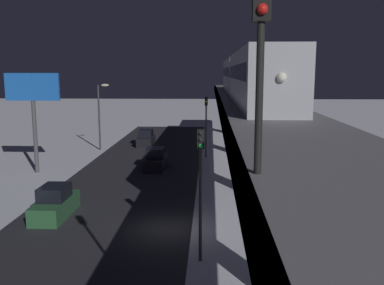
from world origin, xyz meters
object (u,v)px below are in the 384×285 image
(rail_signal, at_px, (261,41))
(sedan_black, at_px, (146,139))
(subway_train, at_px, (246,76))
(sedan_green, at_px, (55,204))
(sedan_black_2, at_px, (155,160))
(commercial_billboard, at_px, (33,97))
(traffic_light_mid, at_px, (206,118))
(traffic_light_near, at_px, (201,176))

(rail_signal, bearing_deg, sedan_black, -78.26)
(sedan_black, bearing_deg, rail_signal, 101.74)
(subway_train, bearing_deg, sedan_green, 42.75)
(sedan_black, relative_size, sedan_black_2, 0.99)
(subway_train, relative_size, commercial_billboard, 4.14)
(sedan_black_2, height_order, traffic_light_mid, traffic_light_mid)
(sedan_black, height_order, traffic_light_near, traffic_light_near)
(traffic_light_near, relative_size, commercial_billboard, 0.72)
(commercial_billboard, bearing_deg, traffic_light_mid, -153.17)
(sedan_black_2, bearing_deg, sedan_black, 102.44)
(subway_train, distance_m, rail_signal, 28.59)
(subway_train, bearing_deg, sedan_black, -52.75)
(rail_signal, distance_m, sedan_black, 44.78)
(traffic_light_mid, height_order, commercial_billboard, commercial_billboard)
(traffic_light_mid, bearing_deg, commercial_billboard, 26.83)
(sedan_black, height_order, sedan_black_2, same)
(sedan_green, bearing_deg, traffic_light_mid, -115.79)
(sedan_black_2, bearing_deg, commercial_billboard, -168.77)
(sedan_black_2, height_order, sedan_green, same)
(sedan_black_2, relative_size, commercial_billboard, 0.48)
(traffic_light_mid, bearing_deg, sedan_black, -43.41)
(rail_signal, relative_size, traffic_light_near, 0.62)
(sedan_black_2, height_order, commercial_billboard, commercial_billboard)
(sedan_green, bearing_deg, sedan_black_2, -108.62)
(traffic_light_near, height_order, commercial_billboard, commercial_billboard)
(traffic_light_near, bearing_deg, rail_signal, 97.72)
(sedan_green, bearing_deg, subway_train, -137.25)
(rail_signal, bearing_deg, traffic_light_mid, -87.71)
(traffic_light_mid, bearing_deg, sedan_black_2, 49.98)
(traffic_light_near, relative_size, traffic_light_mid, 1.00)
(rail_signal, xyz_separation_m, sedan_black, (8.93, -42.99, -8.82))
(sedan_black, distance_m, traffic_light_mid, 10.87)
(sedan_black_2, relative_size, traffic_light_mid, 0.66)
(traffic_light_mid, xyz_separation_m, commercial_billboard, (15.19, 7.68, 2.63))
(sedan_green, xyz_separation_m, traffic_light_near, (-9.30, 6.08, 3.40))
(sedan_black, relative_size, traffic_light_near, 0.66)
(rail_signal, distance_m, sedan_black_2, 32.14)
(subway_train, relative_size, sedan_black, 8.77)
(traffic_light_mid, bearing_deg, rail_signal, 92.29)
(sedan_black_2, xyz_separation_m, traffic_light_near, (-4.70, 19.73, 3.40))
(subway_train, xyz_separation_m, commercial_billboard, (18.71, 0.28, -1.83))
(subway_train, xyz_separation_m, traffic_light_mid, (3.52, -7.40, -4.47))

